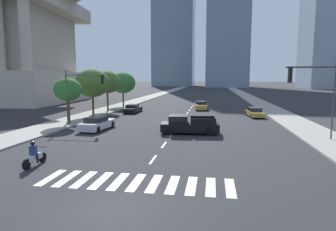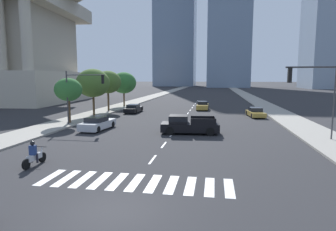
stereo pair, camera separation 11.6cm
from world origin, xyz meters
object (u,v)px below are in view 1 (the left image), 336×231
(pickup_truck, at_px, (187,125))
(sedan_gold_0, at_px, (255,112))
(motorcycle_lead, at_px, (34,156))
(sedan_gold_2, at_px, (202,106))
(sedan_silver_1, at_px, (97,124))
(street_tree_fourth, at_px, (123,83))
(street_tree_third, at_px, (107,82))
(street_tree_nearest, at_px, (68,90))
(sedan_black_3, at_px, (133,109))
(traffic_signal_far, at_px, (81,88))
(street_tree_second, at_px, (92,83))
(street_lamp_east, at_px, (335,76))
(traffic_signal_near, at_px, (332,93))

(pickup_truck, height_order, sedan_gold_0, pickup_truck)
(motorcycle_lead, distance_m, sedan_gold_2, 32.55)
(sedan_silver_1, bearing_deg, street_tree_fourth, 16.68)
(street_tree_third, bearing_deg, street_tree_nearest, -90.00)
(sedan_gold_0, relative_size, sedan_gold_2, 1.03)
(motorcycle_lead, xyz_separation_m, sedan_gold_2, (8.39, 31.45, 0.04))
(pickup_truck, relative_size, sedan_silver_1, 1.15)
(sedan_gold_2, bearing_deg, sedan_black_3, -60.25)
(sedan_gold_0, relative_size, sedan_black_3, 0.98)
(sedan_gold_0, bearing_deg, traffic_signal_far, -67.29)
(street_tree_nearest, xyz_separation_m, street_tree_second, (0.00, 6.51, 0.61))
(sedan_gold_0, distance_m, sedan_black_3, 17.22)
(sedan_silver_1, bearing_deg, street_tree_third, 22.25)
(street_lamp_east, xyz_separation_m, street_tree_second, (-25.19, 11.15, -0.80))
(street_tree_nearest, xyz_separation_m, street_tree_fourth, (0.00, 19.45, 0.43))
(sedan_silver_1, distance_m, street_tree_second, 11.07)
(sedan_gold_0, bearing_deg, street_lamp_east, 10.05)
(sedan_gold_0, height_order, street_tree_nearest, street_tree_nearest)
(street_tree_third, height_order, street_tree_fourth, street_tree_third)
(sedan_gold_2, xyz_separation_m, traffic_signal_far, (-11.95, -17.91, 3.40))
(sedan_gold_2, relative_size, street_tree_third, 0.73)
(sedan_black_3, xyz_separation_m, street_tree_third, (-4.04, 0.46, 3.88))
(sedan_black_3, relative_size, traffic_signal_near, 0.77)
(sedan_gold_0, distance_m, sedan_silver_1, 20.74)
(traffic_signal_near, bearing_deg, street_tree_fourth, -53.89)
(pickup_truck, distance_m, street_tree_third, 20.61)
(sedan_silver_1, height_order, traffic_signal_far, traffic_signal_far)
(traffic_signal_near, height_order, street_tree_nearest, traffic_signal_near)
(street_tree_nearest, bearing_deg, sedan_gold_0, 24.08)
(motorcycle_lead, xyz_separation_m, street_tree_nearest, (-5.57, 14.55, 3.20))
(street_tree_second, bearing_deg, street_lamp_east, -23.88)
(sedan_silver_1, height_order, sedan_gold_2, sedan_gold_2)
(pickup_truck, xyz_separation_m, sedan_black_3, (-9.33, 14.78, -0.24))
(motorcycle_lead, bearing_deg, traffic_signal_near, -77.77)
(street_tree_nearest, height_order, street_tree_second, street_tree_second)
(motorcycle_lead, relative_size, sedan_black_3, 0.46)
(street_tree_second, height_order, street_tree_fourth, street_tree_second)
(sedan_black_3, bearing_deg, sedan_gold_0, -95.72)
(street_lamp_east, bearing_deg, traffic_signal_far, 171.09)
(sedan_silver_1, distance_m, sedan_gold_2, 21.93)
(pickup_truck, bearing_deg, sedan_black_3, -61.79)
(street_tree_nearest, bearing_deg, motorcycle_lead, -69.06)
(street_tree_fourth, bearing_deg, sedan_gold_2, -10.38)
(sedan_silver_1, xyz_separation_m, sedan_gold_2, (9.47, 19.78, 0.01))
(pickup_truck, bearing_deg, sedan_gold_0, -125.27)
(street_lamp_east, distance_m, street_tree_fourth, 34.88)
(pickup_truck, height_order, traffic_signal_far, traffic_signal_far)
(motorcycle_lead, bearing_deg, sedan_gold_0, -31.45)
(street_lamp_east, bearing_deg, street_tree_third, 146.77)
(pickup_truck, height_order, sedan_gold_2, pickup_truck)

